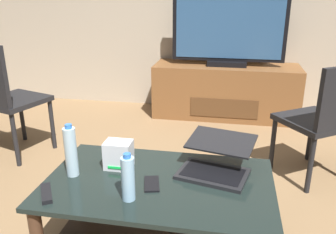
% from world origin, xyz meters
% --- Properties ---
extents(coffee_table, '(1.11, 0.67, 0.44)m').
position_xyz_m(coffee_table, '(0.08, -0.02, 0.30)').
color(coffee_table, black).
rests_on(coffee_table, ground).
extents(media_cabinet, '(1.52, 0.52, 0.56)m').
position_xyz_m(media_cabinet, '(0.34, 2.25, 0.28)').
color(media_cabinet, brown).
rests_on(media_cabinet, ground).
extents(television, '(1.15, 0.20, 0.69)m').
position_xyz_m(television, '(0.34, 2.22, 0.89)').
color(television, black).
rests_on(television, media_cabinet).
extents(dining_chair, '(0.61, 0.61, 0.87)m').
position_xyz_m(dining_chair, '(1.05, 0.96, 0.49)').
color(dining_chair, black).
rests_on(dining_chair, ground).
extents(side_chair, '(0.56, 0.56, 0.95)m').
position_xyz_m(side_chair, '(-1.37, 0.91, 0.53)').
color(side_chair, black).
rests_on(side_chair, ground).
extents(laptop, '(0.41, 0.43, 0.15)m').
position_xyz_m(laptop, '(0.35, 0.14, 0.50)').
color(laptop, black).
rests_on(laptop, coffee_table).
extents(router_box, '(0.14, 0.11, 0.15)m').
position_xyz_m(router_box, '(-0.15, 0.08, 0.51)').
color(router_box, silver).
rests_on(router_box, coffee_table).
extents(water_bottle_near, '(0.06, 0.06, 0.27)m').
position_xyz_m(water_bottle_near, '(-0.36, -0.03, 0.57)').
color(water_bottle_near, silver).
rests_on(water_bottle_near, coffee_table).
extents(water_bottle_far, '(0.06, 0.06, 0.22)m').
position_xyz_m(water_bottle_far, '(-0.02, -0.19, 0.55)').
color(water_bottle_far, '#99C6E5').
rests_on(water_bottle_far, coffee_table).
extents(cell_phone, '(0.10, 0.15, 0.01)m').
position_xyz_m(cell_phone, '(0.05, -0.06, 0.45)').
color(cell_phone, black).
rests_on(cell_phone, coffee_table).
extents(tv_remote, '(0.12, 0.16, 0.02)m').
position_xyz_m(tv_remote, '(-0.40, -0.23, 0.45)').
color(tv_remote, black).
rests_on(tv_remote, coffee_table).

